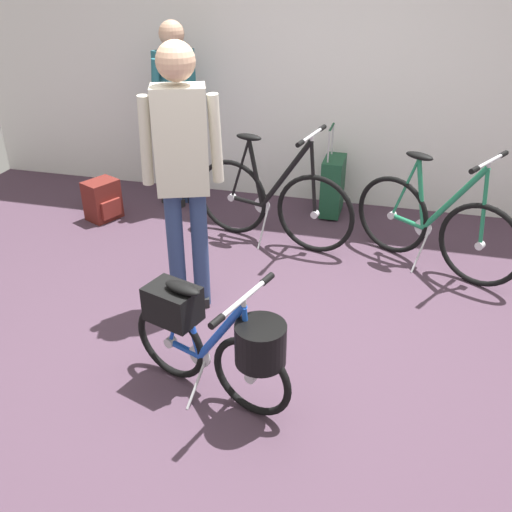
{
  "coord_description": "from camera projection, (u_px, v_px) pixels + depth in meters",
  "views": [
    {
      "loc": [
        0.68,
        -2.72,
        2.2
      ],
      "look_at": [
        -0.07,
        0.16,
        0.55
      ],
      "focal_mm": 39.3,
      "sensor_mm": 36.0,
      "label": 1
    }
  ],
  "objects": [
    {
      "name": "backpack_on_floor",
      "position": [
        103.0,
        200.0,
        5.08
      ],
      "size": [
        0.33,
        0.35,
        0.36
      ],
      "color": "maroon",
      "rests_on": "ground_plane"
    },
    {
      "name": "display_bike_left",
      "position": [
        434.0,
        224.0,
        4.22
      ],
      "size": [
        1.21,
        0.76,
        0.96
      ],
      "color": "black",
      "rests_on": "ground_plane"
    },
    {
      "name": "visitor_browsing",
      "position": [
        176.0,
        105.0,
        5.0
      ],
      "size": [
        0.37,
        0.48,
        1.66
      ],
      "color": "navy",
      "rests_on": "ground_plane"
    },
    {
      "name": "display_bike_right",
      "position": [
        272.0,
        201.0,
        4.59
      ],
      "size": [
        1.39,
        0.53,
        0.98
      ],
      "color": "black",
      "rests_on": "ground_plane"
    },
    {
      "name": "back_wall",
      "position": [
        329.0,
        29.0,
        4.82
      ],
      "size": [
        7.01,
        0.1,
        3.15
      ],
      "primitive_type": "cube",
      "color": "white",
      "rests_on": "ground_plane"
    },
    {
      "name": "ground_plane",
      "position": [
        260.0,
        345.0,
        3.52
      ],
      "size": [
        7.01,
        7.01,
        0.0
      ],
      "primitive_type": "plane",
      "color": "#473342"
    },
    {
      "name": "visitor_near_wall",
      "position": [
        183.0,
        166.0,
        3.44
      ],
      "size": [
        0.5,
        0.35,
        1.75
      ],
      "color": "navy",
      "rests_on": "ground_plane"
    },
    {
      "name": "folding_bike_foreground",
      "position": [
        215.0,
        338.0,
        2.94
      ],
      "size": [
        0.99,
        0.54,
        0.73
      ],
      "color": "black",
      "rests_on": "ground_plane"
    },
    {
      "name": "rolling_suitcase",
      "position": [
        333.0,
        185.0,
        5.12
      ],
      "size": [
        0.19,
        0.36,
        0.83
      ],
      "color": "#19472D",
      "rests_on": "ground_plane"
    }
  ]
}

